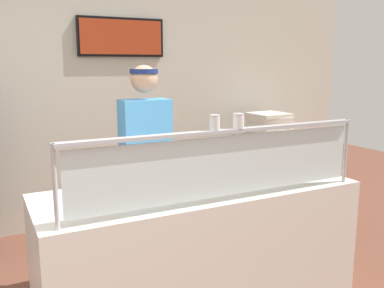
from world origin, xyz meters
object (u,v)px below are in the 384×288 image
pepper_flake_shaker (238,122)px  worker_figure (147,162)px  parmesan_shaker (215,124)px  pizza_tray (192,182)px  pizza_box_stack (269,124)px  pizza_server (190,180)px

pepper_flake_shaker → worker_figure: (-0.22, 0.97, -0.43)m
parmesan_shaker → pepper_flake_shaker: size_ratio=1.01×
parmesan_shaker → worker_figure: size_ratio=0.05×
pizza_tray → parmesan_shaker: parmesan_shaker is taller
pizza_tray → pizza_box_stack: size_ratio=0.93×
pizza_tray → worker_figure: (-0.13, 0.54, 0.04)m
pepper_flake_shaker → worker_figure: worker_figure is taller
parmesan_shaker → pizza_box_stack: bearing=46.4°
pizza_tray → pizza_server: pizza_server is taller
pizza_server → pepper_flake_shaker: size_ratio=3.14×
pepper_flake_shaker → pizza_box_stack: size_ratio=0.20×
parmesan_shaker → pizza_box_stack: 2.83m
pepper_flake_shaker → pizza_server: bearing=105.8°
pizza_tray → worker_figure: size_ratio=0.24×
pepper_flake_shaker → pizza_box_stack: pepper_flake_shaker is taller
pizza_tray → parmesan_shaker: (-0.07, -0.43, 0.46)m
parmesan_shaker → pizza_box_stack: (1.93, 2.03, -0.39)m
pizza_server → parmesan_shaker: parmesan_shaker is taller
worker_figure → pizza_box_stack: worker_figure is taller
pizza_box_stack → pizza_server: bearing=-139.3°
pepper_flake_shaker → pizza_box_stack: 2.72m
pizza_server → parmesan_shaker: 0.60m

